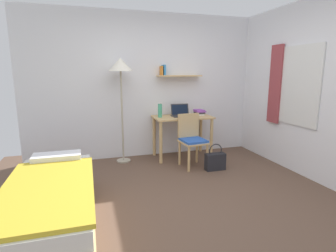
% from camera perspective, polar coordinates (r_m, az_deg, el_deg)
% --- Properties ---
extents(ground_plane, '(5.28, 5.28, 0.00)m').
position_cam_1_polar(ground_plane, '(3.41, 3.88, -15.76)').
color(ground_plane, brown).
extents(wall_back, '(4.40, 0.27, 2.60)m').
position_cam_1_polar(wall_back, '(4.98, -4.13, 8.46)').
color(wall_back, white).
rests_on(wall_back, ground_plane).
extents(wall_right, '(0.10, 4.40, 2.60)m').
position_cam_1_polar(wall_right, '(4.24, 30.68, 6.43)').
color(wall_right, white).
rests_on(wall_right, ground_plane).
extents(bed, '(0.85, 1.96, 0.54)m').
position_cam_1_polar(bed, '(3.08, -23.58, -14.86)').
color(bed, tan).
rests_on(bed, ground_plane).
extents(desk, '(1.05, 0.58, 0.77)m').
position_cam_1_polar(desk, '(4.91, 3.07, 0.43)').
color(desk, tan).
rests_on(desk, ground_plane).
extents(desk_chair, '(0.44, 0.46, 0.87)m').
position_cam_1_polar(desk_chair, '(4.47, 5.07, -2.58)').
color(desk_chair, tan).
rests_on(desk_chair, ground_plane).
extents(standing_lamp, '(0.40, 0.40, 1.79)m').
position_cam_1_polar(standing_lamp, '(4.61, -10.06, 11.59)').
color(standing_lamp, '#B2A893').
rests_on(standing_lamp, ground_plane).
extents(laptop, '(0.34, 0.23, 0.22)m').
position_cam_1_polar(laptop, '(4.90, 2.70, 2.78)').
color(laptop, '#2D2D33').
rests_on(laptop, desk).
extents(water_bottle, '(0.07, 0.07, 0.24)m').
position_cam_1_polar(water_bottle, '(4.75, -1.72, 3.30)').
color(water_bottle, '#42A87F').
rests_on(water_bottle, desk).
extents(book_stack, '(0.19, 0.24, 0.10)m').
position_cam_1_polar(book_stack, '(5.05, 6.70, 2.93)').
color(book_stack, silver).
rests_on(book_stack, desk).
extents(handbag, '(0.32, 0.13, 0.43)m').
position_cam_1_polar(handbag, '(4.42, 10.01, -7.34)').
color(handbag, '#232328').
rests_on(handbag, ground_plane).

